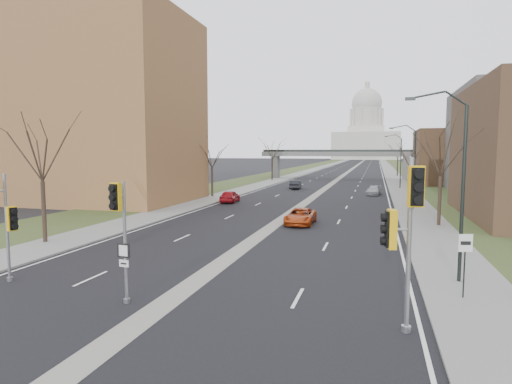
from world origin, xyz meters
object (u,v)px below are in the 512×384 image
at_px(car_right_mid, 374,191).
at_px(car_right_near, 300,216).
at_px(speed_limit_sign, 465,254).
at_px(car_left_far, 296,185).
at_px(signal_pole_right, 405,220).
at_px(signal_pole_left, 4,212).
at_px(signal_pole_median, 120,220).
at_px(car_left_near, 230,196).

bearing_deg(car_right_mid, car_right_near, -94.64).
relative_size(speed_limit_sign, car_left_far, 0.61).
distance_m(signal_pole_right, car_right_near, 21.90).
bearing_deg(car_right_near, car_left_far, 100.76).
relative_size(signal_pole_right, car_right_mid, 1.38).
relative_size(signal_pole_left, speed_limit_sign, 1.92).
relative_size(signal_pole_median, car_left_far, 1.14).
bearing_deg(car_left_far, signal_pole_left, 82.38).
bearing_deg(car_right_mid, car_left_near, -132.86).
xyz_separation_m(speed_limit_sign, car_left_near, (-20.30, 29.33, -1.19)).
xyz_separation_m(signal_pole_left, speed_limit_sign, (19.87, 3.18, -1.39)).
distance_m(car_left_near, car_right_near, 16.84).
bearing_deg(signal_pole_right, car_left_near, 106.72).
bearing_deg(car_right_mid, speed_limit_sign, -77.40).
xyz_separation_m(car_left_far, car_right_mid, (12.22, -6.36, -0.09)).
bearing_deg(car_left_near, car_right_mid, -145.46).
bearing_deg(car_right_mid, signal_pole_median, -93.58).
distance_m(signal_pole_left, signal_pole_right, 17.29).
bearing_deg(signal_pole_median, speed_limit_sign, 22.10).
height_order(signal_pole_median, car_right_near, signal_pole_median).
relative_size(signal_pole_median, car_right_mid, 1.15).
bearing_deg(signal_pole_left, speed_limit_sign, 26.35).
xyz_separation_m(signal_pole_left, signal_pole_median, (6.77, -1.10, 0.11)).
xyz_separation_m(signal_pole_right, car_left_near, (-17.68, 33.49, -3.12)).
distance_m(signal_pole_right, speed_limit_sign, 5.28).
distance_m(signal_pole_left, car_right_mid, 48.95).
relative_size(signal_pole_median, car_left_near, 1.13).
distance_m(car_left_far, car_right_mid, 13.78).
bearing_deg(signal_pole_median, signal_pole_right, 4.68).
bearing_deg(signal_pole_left, signal_pole_right, 14.01).
relative_size(speed_limit_sign, car_right_mid, 0.62).
xyz_separation_m(signal_pole_left, car_right_near, (10.31, 19.55, -2.65)).
xyz_separation_m(car_right_near, car_right_mid, (5.74, 26.61, -0.05)).
distance_m(speed_limit_sign, car_right_mid, 43.17).
bearing_deg(speed_limit_sign, car_left_far, 92.74).
bearing_deg(signal_pole_right, signal_pole_median, 169.59).
xyz_separation_m(signal_pole_right, car_right_mid, (-1.19, 47.14, -3.24)).
bearing_deg(speed_limit_sign, signal_pole_median, -177.13).
relative_size(signal_pole_right, speed_limit_sign, 2.24).
xyz_separation_m(signal_pole_right, car_right_near, (-6.93, 20.53, -3.19)).
height_order(speed_limit_sign, car_right_near, speed_limit_sign).
xyz_separation_m(signal_pole_median, signal_pole_right, (10.48, 0.13, 0.43)).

